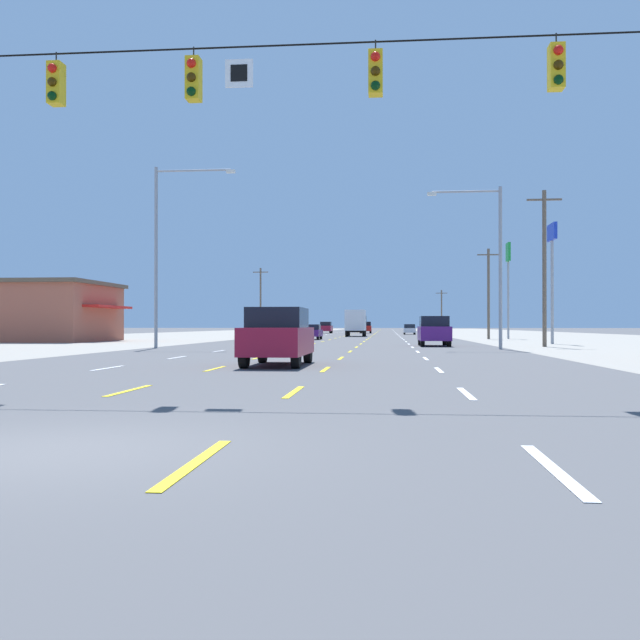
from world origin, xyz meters
The scene contains 22 objects.
ground_plane centered at (0.00, 66.00, 0.00)m, with size 572.00×572.00×0.00m, color #4C4C4F.
lot_apron_left centered at (-24.75, 66.00, 0.00)m, with size 28.00×440.00×0.01m, color gray.
lot_apron_right centered at (24.75, 66.00, 0.00)m, with size 28.00×440.00×0.01m, color gray.
lane_markings centered at (0.00, 104.50, 0.01)m, with size 10.64×227.60×0.01m.
signal_span_wire centered at (0.42, 7.43, 4.96)m, with size 25.01×0.52×8.53m.
suv_center_turn_nearest centered at (-0.06, 16.57, 1.03)m, with size 1.98×4.90×1.98m.
suv_far_right_near centered at (6.78, 40.10, 1.03)m, with size 1.98×4.90×1.98m.
sedan_far_left_mid centered at (-7.12, 53.02, 0.76)m, with size 1.80×4.50×1.46m.
sedan_inner_left_midfar centered at (-3.59, 60.47, 0.76)m, with size 1.80×4.50×1.46m.
box_truck_center_turn_far centered at (-0.17, 80.22, 1.84)m, with size 2.40×7.20×3.23m.
hatchback_far_right_farther centered at (7.01, 98.63, 0.78)m, with size 1.72×3.90×1.54m.
suv_far_left_farthest centered at (-6.78, 114.06, 1.03)m, with size 1.98×4.90×1.98m.
suv_center_turn_distant_a centered at (0.01, 114.85, 1.03)m, with size 1.98×4.90×1.98m.
storefront_left_row_1 centered at (-27.07, 50.70, 2.56)m, with size 14.71×11.26×5.09m.
pole_sign_right_row_1 centered at (15.78, 45.97, 6.69)m, with size 0.24×2.30×8.86m.
pole_sign_right_row_2 centered at (15.94, 65.84, 7.17)m, with size 0.24×1.66×9.75m.
streetlight_left_row_0 centered at (-9.65, 33.88, 6.33)m, with size 4.92×0.26×10.89m.
streetlight_right_row_0 centered at (9.70, 33.88, 5.45)m, with size 4.25×0.26×9.35m.
utility_pole_right_row_0 centered at (13.72, 38.99, 5.22)m, with size 2.20×0.26×10.04m.
utility_pole_right_row_1 centered at (13.70, 63.91, 4.68)m, with size 2.20×0.26×8.98m.
utility_pole_left_row_2 centered at (-14.56, 93.65, 5.03)m, with size 2.20×0.26×9.68m.
utility_pole_right_row_3 centered at (14.18, 130.70, 4.28)m, with size 2.20×0.26×8.18m.
Camera 1 is at (3.66, -7.46, 1.38)m, focal length 39.77 mm.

